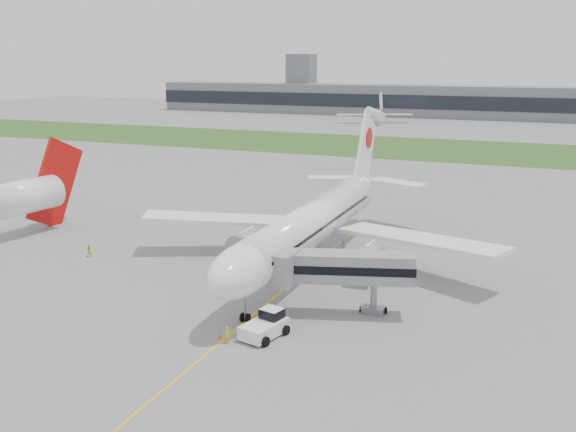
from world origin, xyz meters
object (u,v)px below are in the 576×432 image
at_px(neighbor_aircraft, 29,195).
at_px(ground_crew_near, 227,335).
at_px(airliner, 315,221).
at_px(jet_bridge, 337,268).
at_px(pushback_tug, 266,325).

bearing_deg(neighbor_aircraft, ground_crew_near, -18.97).
bearing_deg(airliner, neighbor_aircraft, -177.93).
bearing_deg(jet_bridge, neighbor_aircraft, 149.01).
bearing_deg(jet_bridge, pushback_tug, -137.71).
height_order(airliner, ground_crew_near, airliner).
relative_size(airliner, jet_bridge, 3.85).
bearing_deg(neighbor_aircraft, jet_bridge, -5.53).
distance_m(pushback_tug, ground_crew_near, 3.90).
distance_m(ground_crew_near, neighbor_aircraft, 51.12).
xyz_separation_m(pushback_tug, jet_bridge, (4.45, 7.53, 3.84)).
xyz_separation_m(airliner, neighbor_aircraft, (-44.55, -1.61, 0.12)).
relative_size(airliner, ground_crew_near, 32.47).
bearing_deg(airliner, ground_crew_near, -88.48).
relative_size(pushback_tug, ground_crew_near, 3.13).
height_order(jet_bridge, ground_crew_near, jet_bridge).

